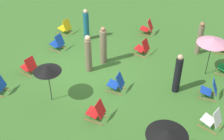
# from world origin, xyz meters

# --- Properties ---
(ground_plane) EXTENTS (40.00, 40.00, 0.00)m
(ground_plane) POSITION_xyz_m (0.00, 0.00, 0.00)
(ground_plane) COLOR #386B28
(deckchair_0) EXTENTS (0.53, 0.79, 0.83)m
(deckchair_0) POSITION_xyz_m (-4.25, 5.34, 0.37)
(deckchair_0) COLOR olive
(deckchair_0) RESTS_ON ground
(deckchair_1) EXTENTS (0.62, 0.84, 0.83)m
(deckchair_1) POSITION_xyz_m (1.07, -2.34, 0.37)
(deckchair_1) COLOR olive
(deckchair_1) RESTS_ON ground
(deckchair_2) EXTENTS (0.54, 0.80, 0.83)m
(deckchair_2) POSITION_xyz_m (-0.54, 5.26, 0.37)
(deckchair_2) COLOR olive
(deckchair_2) RESTS_ON ground
(deckchair_4) EXTENTS (0.59, 0.83, 0.83)m
(deckchair_4) POSITION_xyz_m (-2.45, 1.75, 0.37)
(deckchair_4) COLOR olive
(deckchair_4) RESTS_ON ground
(deckchair_5) EXTENTS (0.54, 0.80, 0.83)m
(deckchair_5) POSITION_xyz_m (-4.49, 1.31, 0.37)
(deckchair_5) COLOR olive
(deckchair_5) RESTS_ON ground
(deckchair_6) EXTENTS (0.54, 0.80, 0.83)m
(deckchair_6) POSITION_xyz_m (-1.15, -2.27, 0.37)
(deckchair_6) COLOR olive
(deckchair_6) RESTS_ON ground
(deckchair_10) EXTENTS (0.68, 0.87, 0.83)m
(deckchair_10) POSITION_xyz_m (1.12, 5.60, 0.37)
(deckchair_10) COLOR olive
(deckchair_10) RESTS_ON ground
(deckchair_12) EXTENTS (0.49, 0.77, 0.83)m
(deckchair_12) POSITION_xyz_m (2.41, 1.67, 0.37)
(deckchair_12) COLOR olive
(deckchair_12) RESTS_ON ground
(deckchair_13) EXTENTS (0.57, 0.82, 0.83)m
(deckchair_13) POSITION_xyz_m (-2.71, -2.79, 0.37)
(deckchair_13) COLOR olive
(deckchair_13) RESTS_ON ground
(deckchair_14) EXTENTS (0.51, 0.78, 0.83)m
(deckchair_14) POSITION_xyz_m (0.60, 1.68, 0.37)
(deckchair_14) COLOR olive
(deckchair_14) RESTS_ON ground
(umbrella_0) EXTENTS (1.06, 1.06, 1.66)m
(umbrella_0) POSITION_xyz_m (2.20, -0.46, 1.54)
(umbrella_0) COLOR black
(umbrella_0) RESTS_ON ground
(umbrella_1) EXTENTS (1.29, 1.29, 1.83)m
(umbrella_1) POSITION_xyz_m (-2.06, 4.86, 1.71)
(umbrella_1) COLOR black
(umbrella_1) RESTS_ON ground
(umbrella_2) EXTENTS (1.24, 1.24, 1.77)m
(umbrella_2) POSITION_xyz_m (3.56, 4.49, 1.66)
(umbrella_2) COLOR black
(umbrella_2) RESTS_ON ground
(person_0) EXTENTS (0.28, 0.28, 1.70)m
(person_0) POSITION_xyz_m (-3.64, 4.18, 0.82)
(person_0) COLOR #72664C
(person_0) RESTS_ON ground
(person_1) EXTENTS (0.39, 0.39, 1.78)m
(person_1) POSITION_xyz_m (-0.37, 3.92, 0.85)
(person_1) COLOR black
(person_1) RESTS_ON ground
(person_2) EXTENTS (0.37, 0.37, 1.70)m
(person_2) POSITION_xyz_m (-2.64, -1.43, 0.81)
(person_2) COLOR #195972
(person_2) RESTS_ON ground
(person_3) EXTENTS (0.45, 0.45, 1.86)m
(person_3) POSITION_xyz_m (-1.06, 0.30, 0.88)
(person_3) COLOR #72664C
(person_3) RESTS_ON ground
(person_4) EXTENTS (0.41, 0.41, 1.80)m
(person_4) POSITION_xyz_m (-0.20, -0.02, 0.86)
(person_4) COLOR #72664C
(person_4) RESTS_ON ground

